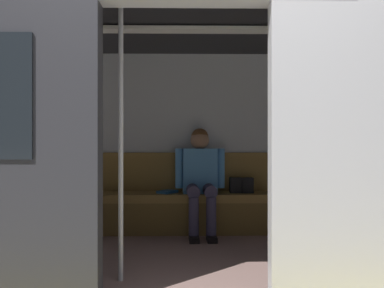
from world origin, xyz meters
TOP-DOWN VIEW (x-y plane):
  - train_car at (0.08, -1.11)m, footprint 6.40×2.54m
  - bench_seat at (0.00, -2.03)m, footprint 2.94×0.44m
  - person_seated at (-0.17, -1.97)m, footprint 0.55×0.68m
  - handbag at (-0.64, -2.07)m, footprint 0.26×0.15m
  - book at (0.20, -2.06)m, footprint 0.25×0.27m
  - grab_pole_door at (0.47, -0.43)m, footprint 0.04×0.04m

SIDE VIEW (x-z plane):
  - bench_seat at x=0.00m, z-range 0.12..0.56m
  - book at x=0.20m, z-range 0.44..0.47m
  - handbag at x=-0.64m, z-range 0.44..0.61m
  - person_seated at x=-0.17m, z-range 0.08..1.25m
  - grab_pole_door at x=0.47m, z-range 0.00..2.05m
  - train_car at x=0.08m, z-range 0.35..2.53m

